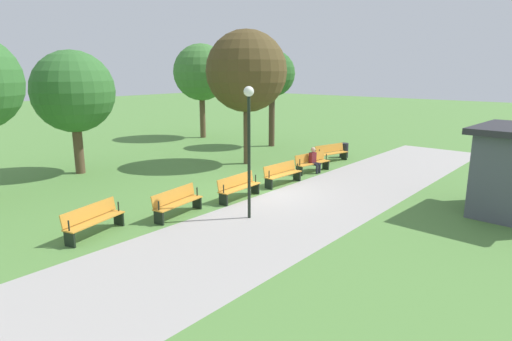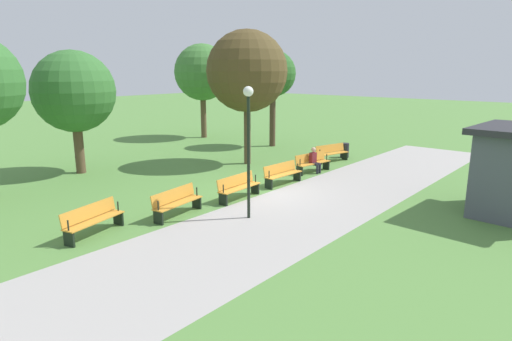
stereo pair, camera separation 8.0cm
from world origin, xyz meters
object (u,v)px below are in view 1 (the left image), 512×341
at_px(bench_2, 282,173).
at_px(tree_0, 272,74).
at_px(bench_4, 177,202).
at_px(tree_2, 73,92).
at_px(tree_1, 247,71).
at_px(person_seated, 314,159).
at_px(bench_5, 93,219).
at_px(bench_1, 312,162).
at_px(trash_bin, 344,150).
at_px(bench_3, 238,186).
at_px(lamp_post, 249,129).
at_px(bench_0, 331,152).
at_px(tree_4, 201,73).

xyz_separation_m(bench_2, tree_0, (-7.18, -6.12, 3.94)).
height_order(bench_4, tree_2, tree_2).
xyz_separation_m(bench_2, bench_4, (5.45, -0.27, 0.00)).
bearing_deg(tree_1, person_seated, 97.23).
relative_size(bench_5, tree_2, 0.37).
xyz_separation_m(person_seated, tree_0, (-4.50, -5.99, 3.79)).
distance_m(bench_1, bench_5, 10.86).
bearing_deg(trash_bin, bench_3, 4.93).
bearing_deg(bench_4, lamp_post, 116.45).
relative_size(person_seated, trash_bin, 1.53).
relative_size(bench_0, bench_5, 1.00).
bearing_deg(tree_1, tree_0, -155.63).
height_order(tree_0, tree_4, tree_4).
xyz_separation_m(tree_1, trash_bin, (-4.64, 3.04, -4.23)).
xyz_separation_m(bench_3, tree_4, (-9.61, -12.06, 4.03)).
height_order(bench_0, tree_0, tree_0).
bearing_deg(person_seated, bench_1, -95.62).
height_order(bench_0, tree_2, tree_2).
bearing_deg(bench_1, bench_0, -160.26).
height_order(bench_5, person_seated, person_seated).
relative_size(bench_5, trash_bin, 2.61).
xyz_separation_m(bench_3, tree_2, (1.62, -8.47, 3.25)).
bearing_deg(tree_2, tree_1, 144.95).
bearing_deg(bench_3, tree_2, -81.98).
relative_size(tree_2, tree_4, 0.86).
bearing_deg(lamp_post, bench_1, -163.96).
height_order(bench_5, tree_2, tree_2).
distance_m(bench_3, bench_4, 2.73).
distance_m(bench_2, person_seated, 2.69).
bearing_deg(bench_3, tree_0, -151.14).
relative_size(bench_0, bench_4, 1.00).
distance_m(bench_1, trash_bin, 4.16).
relative_size(bench_1, trash_bin, 2.60).
bearing_deg(tree_0, bench_1, 52.66).
height_order(bench_0, trash_bin, bench_0).
bearing_deg(bench_2, trash_bin, -170.30).
bearing_deg(bench_0, bench_2, 22.58).
xyz_separation_m(bench_3, tree_1, (-4.94, -3.87, 4.14)).
xyz_separation_m(bench_1, bench_4, (8.17, 0.00, 0.00)).
xyz_separation_m(person_seated, tree_4, (-4.20, -11.93, 3.87)).
xyz_separation_m(bench_5, tree_4, (-15.01, -11.25, 4.03)).
relative_size(person_seated, tree_4, 0.19).
relative_size(tree_4, trash_bin, 8.22).
relative_size(bench_4, tree_4, 0.32).
xyz_separation_m(bench_3, bench_5, (5.40, -0.80, 0.00)).
bearing_deg(person_seated, tree_1, -74.28).
bearing_deg(person_seated, tree_4, -100.89).
distance_m(bench_4, tree_2, 8.89).
bearing_deg(bench_5, bench_0, 165.86).
distance_m(bench_5, tree_1, 11.55).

